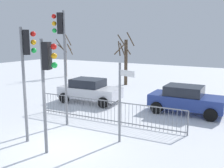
{
  "coord_description": "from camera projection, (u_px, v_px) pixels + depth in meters",
  "views": [
    {
      "loc": [
        6.08,
        -6.53,
        3.95
      ],
      "look_at": [
        0.49,
        3.06,
        1.94
      ],
      "focal_mm": 40.85,
      "sensor_mm": 36.0,
      "label": 1
    }
  ],
  "objects": [
    {
      "name": "ground_plane",
      "position": [
        58.0,
        148.0,
        9.26
      ],
      "size": [
        60.0,
        60.0,
        0.0
      ],
      "primitive_type": "plane",
      "color": "white"
    },
    {
      "name": "traffic_light_foreground_left",
      "position": [
        61.0,
        43.0,
        11.14
      ],
      "size": [
        0.5,
        0.43,
        5.12
      ],
      "rotation": [
        0.0,
        0.0,
        2.15
      ],
      "color": "slate",
      "rests_on": "ground"
    },
    {
      "name": "traffic_light_mid_left",
      "position": [
        47.0,
        71.0,
        8.37
      ],
      "size": [
        0.54,
        0.38,
        3.93
      ],
      "rotation": [
        0.0,
        0.0,
        5.07
      ],
      "color": "slate",
      "rests_on": "ground"
    },
    {
      "name": "traffic_light_foreground_right",
      "position": [
        27.0,
        59.0,
        9.38
      ],
      "size": [
        0.45,
        0.48,
        4.35
      ],
      "rotation": [
        0.0,
        0.0,
        5.6
      ],
      "color": "slate",
      "rests_on": "ground"
    },
    {
      "name": "direction_sign_post",
      "position": [
        121.0,
        99.0,
        9.5
      ],
      "size": [
        0.75,
        0.31,
        3.06
      ],
      "rotation": [
        0.0,
        0.0,
        -0.35
      ],
      "color": "slate",
      "rests_on": "ground"
    },
    {
      "name": "pedestrian_guard_railing",
      "position": [
        106.0,
        111.0,
        12.02
      ],
      "size": [
        7.61,
        0.52,
        1.07
      ],
      "rotation": [
        0.0,
        0.0,
        0.06
      ],
      "color": "slate",
      "rests_on": "ground"
    },
    {
      "name": "car_blue_trailing",
      "position": [
        186.0,
        99.0,
        13.51
      ],
      "size": [
        3.85,
        2.01,
        1.47
      ],
      "rotation": [
        0.0,
        0.0,
        0.03
      ],
      "color": "navy",
      "rests_on": "ground"
    },
    {
      "name": "car_white_near",
      "position": [
        90.0,
        90.0,
        15.8
      ],
      "size": [
        3.93,
        2.19,
        1.47
      ],
      "rotation": [
        0.0,
        0.0,
        0.08
      ],
      "color": "silver",
      "rests_on": "ground"
    },
    {
      "name": "bare_tree_left",
      "position": [
        125.0,
        59.0,
        21.45
      ],
      "size": [
        1.55,
        1.62,
        4.42
      ],
      "color": "#473828",
      "rests_on": "ground"
    },
    {
      "name": "bare_tree_centre",
      "position": [
        65.0,
        55.0,
        26.01
      ],
      "size": [
        1.4,
        1.4,
        4.92
      ],
      "color": "#473828",
      "rests_on": "ground"
    }
  ]
}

